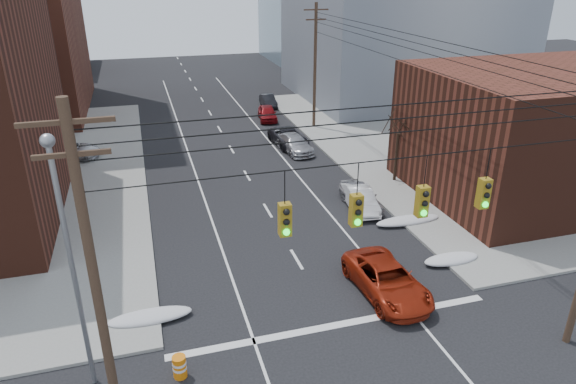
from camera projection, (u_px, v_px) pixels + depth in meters
sidewalk_ne at (532, 132)px, 46.35m from camera, size 40.00×40.00×0.15m
building_storefront at (547, 133)px, 32.78m from camera, size 16.00×12.00×8.00m
utility_pole_left at (96, 288)px, 13.80m from camera, size 2.20×0.28×11.00m
utility_pole_far at (315, 65)px, 45.42m from camera, size 2.20×0.28×11.00m
traffic_signals at (390, 204)px, 15.44m from camera, size 17.00×0.42×2.02m
street_light at (68, 248)px, 16.28m from camera, size 0.44×0.44×9.32m
bare_tree at (397, 150)px, 34.80m from camera, size 2.09×2.20×4.93m
snow_nw at (150, 317)px, 21.60m from camera, size 3.50×1.08×0.42m
snow_ne at (451, 259)px, 25.86m from camera, size 3.00×1.08×0.42m
snow_east_far at (408, 220)px, 29.81m from camera, size 4.00×1.08×0.42m
red_pickup at (387, 280)px, 23.20m from camera, size 2.69×5.38×1.46m
parked_car_a at (360, 196)px, 31.73m from camera, size 1.81×4.24×1.43m
parked_car_b at (360, 199)px, 31.43m from camera, size 1.87×4.20×1.34m
parked_car_c at (289, 137)px, 42.77m from camera, size 2.69×5.13×1.38m
parked_car_d at (294, 144)px, 41.30m from camera, size 2.39×4.86×1.36m
parked_car_e at (267, 113)px, 49.86m from camera, size 2.20×4.29×1.40m
parked_car_f at (268, 101)px, 54.79m from camera, size 1.42×3.79×1.24m
lot_car_a at (11, 207)px, 29.85m from camera, size 4.70×3.13×1.46m
lot_car_b at (66, 150)px, 39.28m from camera, size 5.32×3.28×1.38m
construction_barrel at (180, 366)px, 18.55m from camera, size 0.56×0.56×0.89m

